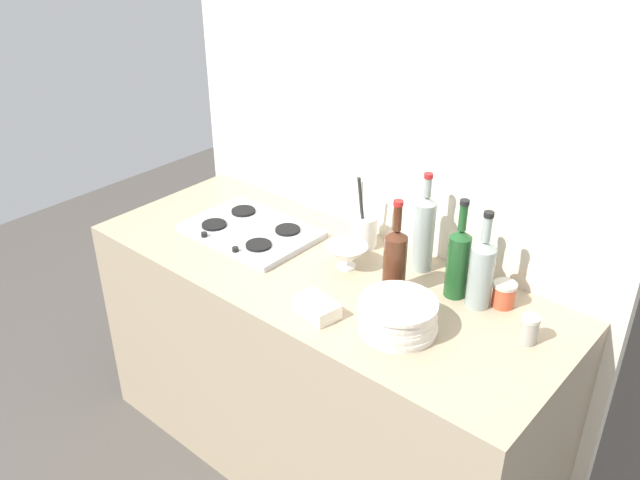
{
  "coord_description": "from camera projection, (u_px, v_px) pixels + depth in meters",
  "views": [
    {
      "loc": [
        1.33,
        -1.54,
        2.15
      ],
      "look_at": [
        0.0,
        0.0,
        1.02
      ],
      "focal_mm": 37.83,
      "sensor_mm": 36.0,
      "label": 1
    }
  ],
  "objects": [
    {
      "name": "counter_block",
      "position": [
        320.0,
        368.0,
        2.61
      ],
      "size": [
        1.8,
        0.7,
        0.9
      ],
      "primitive_type": "cube",
      "color": "tan",
      "rests_on": "ground"
    },
    {
      "name": "wine_bottle_mid_left",
      "position": [
        458.0,
        261.0,
        2.19
      ],
      "size": [
        0.07,
        0.07,
        0.35
      ],
      "color": "#19471E",
      "rests_on": "counter_block"
    },
    {
      "name": "wine_bottle_leftmost",
      "position": [
        481.0,
        271.0,
        2.14
      ],
      "size": [
        0.08,
        0.08,
        0.34
      ],
      "color": "gray",
      "rests_on": "counter_block"
    },
    {
      "name": "stovetop_hob",
      "position": [
        251.0,
        231.0,
        2.61
      ],
      "size": [
        0.49,
        0.35,
        0.04
      ],
      "color": "#B2B2B7",
      "rests_on": "counter_block"
    },
    {
      "name": "plate_stack",
      "position": [
        398.0,
        316.0,
        2.05
      ],
      "size": [
        0.25,
        0.25,
        0.11
      ],
      "color": "silver",
      "rests_on": "counter_block"
    },
    {
      "name": "wine_bottle_rightmost",
      "position": [
        424.0,
        232.0,
        2.32
      ],
      "size": [
        0.07,
        0.07,
        0.37
      ],
      "color": "gray",
      "rests_on": "counter_block"
    },
    {
      "name": "butter_dish",
      "position": [
        317.0,
        307.0,
        2.14
      ],
      "size": [
        0.16,
        0.12,
        0.05
      ],
      "primitive_type": "cube",
      "rotation": [
        0.0,
        0.0,
        -0.18
      ],
      "color": "silver",
      "rests_on": "counter_block"
    },
    {
      "name": "backsplash_panel",
      "position": [
        386.0,
        175.0,
        2.52
      ],
      "size": [
        1.9,
        0.06,
        2.28
      ],
      "primitive_type": "cube",
      "color": "beige",
      "rests_on": "ground"
    },
    {
      "name": "ground_plane",
      "position": [
        320.0,
        452.0,
        2.83
      ],
      "size": [
        6.0,
        6.0,
        0.0
      ],
      "primitive_type": "plane",
      "color": "#47423D",
      "rests_on": "ground"
    },
    {
      "name": "mixing_bowl",
      "position": [
        346.0,
        256.0,
        2.38
      ],
      "size": [
        0.15,
        0.15,
        0.09
      ],
      "color": "white",
      "rests_on": "counter_block"
    },
    {
      "name": "condiment_jar_rear",
      "position": [
        529.0,
        329.0,
        2.01
      ],
      "size": [
        0.06,
        0.06,
        0.09
      ],
      "color": "#9E998C",
      "rests_on": "counter_block"
    },
    {
      "name": "condiment_jar_front",
      "position": [
        504.0,
        294.0,
        2.17
      ],
      "size": [
        0.08,
        0.08,
        0.08
      ],
      "color": "#C64C2D",
      "rests_on": "counter_block"
    },
    {
      "name": "wine_bottle_mid_right",
      "position": [
        395.0,
        260.0,
        2.2
      ],
      "size": [
        0.08,
        0.08,
        0.34
      ],
      "color": "#472314",
      "rests_on": "counter_block"
    },
    {
      "name": "utensil_crock",
      "position": [
        364.0,
        230.0,
        2.51
      ],
      "size": [
        0.1,
        0.1,
        0.29
      ],
      "color": "silver",
      "rests_on": "counter_block"
    }
  ]
}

